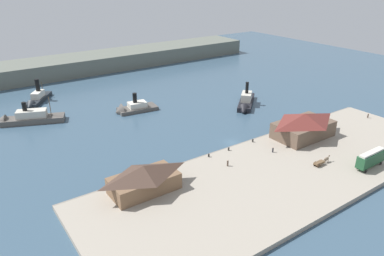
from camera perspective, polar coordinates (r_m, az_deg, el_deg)
name	(u,v)px	position (r m, az deg, el deg)	size (l,w,h in m)	color
ground_plane	(232,142)	(112.66, 6.32, -2.26)	(320.00, 320.00, 0.00)	#385166
quay_promenade	(287,170)	(98.93, 14.70, -6.44)	(110.00, 36.00, 1.20)	#9E9384
seawall_edge	(240,145)	(110.05, 7.55, -2.69)	(110.00, 0.80, 1.00)	gray
ferry_shed_central_terminal	(144,178)	(85.49, -7.55, -7.80)	(15.98, 8.70, 6.61)	brown
ferry_shed_customs_shed	(304,125)	(116.59, 17.08, 0.44)	(18.45, 11.34, 7.63)	brown
street_tram	(371,158)	(105.65, 26.22, -4.24)	(9.75, 2.55, 4.54)	#1E4C2D
horse_cart	(322,161)	(102.85, 19.68, -4.92)	(6.01, 1.33, 1.87)	brown
pedestrian_near_east_shed	(273,150)	(105.69, 12.55, -3.37)	(0.40, 0.40, 1.61)	#232328
pedestrian_walking_east	(228,163)	(96.62, 5.61, -5.51)	(0.44, 0.44, 1.78)	#4C3D33
pedestrian_standing_center	(368,116)	(141.14, 25.85, 1.73)	(0.43, 0.43, 1.72)	#4C3D33
mooring_post_center_west	(229,149)	(104.82, 5.76, -3.30)	(0.44, 0.44, 0.90)	black
mooring_post_east	(253,141)	(110.82, 9.50, -1.97)	(0.44, 0.44, 0.90)	black
mooring_post_west	(209,155)	(100.91, 2.64, -4.31)	(0.44, 0.44, 0.90)	black
ferry_moored_west	(132,109)	(138.00, -9.45, 3.01)	(16.41, 8.32, 9.27)	#514C47
ferry_outer_harbor	(25,119)	(138.21, -24.68, 1.33)	(23.33, 13.73, 10.44)	#514C47
ferry_approaching_east	(246,102)	(142.92, 8.41, 3.98)	(19.06, 17.84, 10.51)	black
ferry_mid_harbor	(37,99)	(158.12, -23.17, 4.19)	(14.40, 17.83, 10.20)	#23282D
far_headland	(97,62)	(202.67, -14.64, 9.99)	(180.00, 24.00, 8.00)	#60665B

